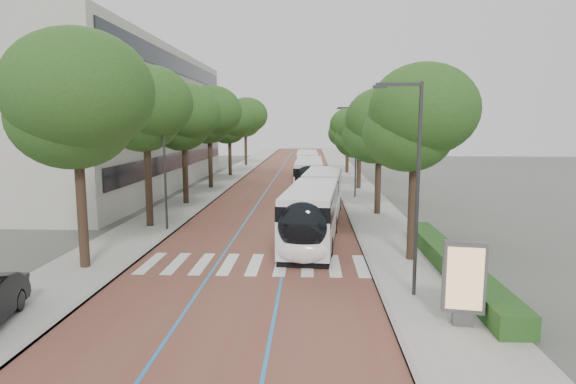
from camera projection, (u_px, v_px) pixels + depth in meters
name	position (u px, v px, depth m)	size (l,w,h in m)	color
ground	(248.00, 271.00, 21.74)	(160.00, 160.00, 0.00)	#51544C
road	(289.00, 176.00, 61.29)	(11.00, 140.00, 0.02)	brown
sidewalk_left	(230.00, 175.00, 61.64)	(4.00, 140.00, 0.12)	#9B9893
sidewalk_right	(348.00, 176.00, 60.93)	(4.00, 140.00, 0.12)	#9B9893
kerb_left	(245.00, 176.00, 61.55)	(0.20, 140.00, 0.14)	gray
kerb_right	(333.00, 176.00, 61.02)	(0.20, 140.00, 0.14)	gray
zebra_crossing	(255.00, 264.00, 22.71)	(10.55, 3.60, 0.01)	silver
lane_line_left	(276.00, 176.00, 61.37)	(0.12, 126.00, 0.01)	#2475B4
lane_line_right	(301.00, 176.00, 61.22)	(0.12, 126.00, 0.01)	#2475B4
office_building	(94.00, 120.00, 49.36)	(18.11, 40.00, 14.00)	#A7A49B
hedge	(452.00, 263.00, 21.23)	(1.20, 14.00, 0.80)	#183B14
streetlight_near	(413.00, 173.00, 17.78)	(1.82, 0.20, 8.00)	#323335
streetlight_far	(354.00, 144.00, 42.51)	(1.82, 0.20, 8.00)	#323335
lamp_post_left	(165.00, 165.00, 29.36)	(0.14, 0.14, 8.00)	#323335
trees_left	(206.00, 118.00, 47.14)	(6.49, 61.44, 10.14)	black
trees_right	(366.00, 130.00, 42.89)	(5.57, 47.23, 8.81)	black
lead_bus	(317.00, 204.00, 30.01)	(4.15, 18.54, 3.20)	black
bus_queued_0	(309.00, 177.00, 45.86)	(2.60, 12.41, 3.20)	white
bus_queued_1	(307.00, 165.00, 58.77)	(2.69, 12.43, 3.20)	white
ad_panel	(464.00, 281.00, 15.51)	(1.37, 0.60, 2.76)	#59595B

